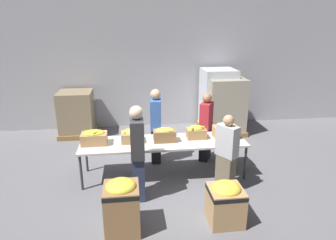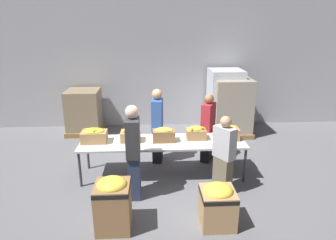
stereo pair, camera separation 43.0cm
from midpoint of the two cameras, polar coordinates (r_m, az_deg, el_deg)
The scene contains 17 objects.
ground_plane at distance 6.42m, azimuth 0.96°, elevation -10.40°, with size 30.00×30.00×0.00m, color slate.
wall_back at distance 8.99m, azimuth -0.49°, elevation 11.32°, with size 16.00×0.08×4.00m.
sorting_table at distance 6.11m, azimuth 0.99°, elevation -4.46°, with size 3.35×0.88×0.76m.
banana_box_0 at distance 6.14m, azimuth -11.97°, elevation -2.85°, with size 0.50×0.33×0.30m.
banana_box_1 at distance 6.10m, azimuth -5.16°, elevation -2.81°, with size 0.39×0.32×0.28m.
banana_box_2 at distance 6.05m, azimuth 1.23°, elevation -2.79°, with size 0.45×0.28×0.29m.
banana_box_3 at distance 6.23m, azimuth 7.33°, elevation -2.41°, with size 0.40×0.31×0.29m.
banana_box_4 at distance 6.33m, azimuth 12.94°, elevation -2.30°, with size 0.50×0.34×0.30m.
volunteer_0 at distance 6.84m, azimuth 9.39°, elevation -1.60°, with size 0.39×0.47×1.58m.
volunteer_1 at distance 5.63m, azimuth 12.74°, elevation -6.71°, with size 0.39×0.45×1.51m.
volunteer_2 at distance 6.72m, azimuth -0.20°, elevation -1.21°, with size 0.28×0.48×1.69m.
volunteer_3 at distance 5.34m, azimuth -4.31°, elevation -6.29°, with size 0.23×0.47×1.74m.
donation_bin_0 at distance 4.76m, azimuth -7.83°, elevation -15.31°, with size 0.53×0.53×0.86m.
donation_bin_1 at distance 4.94m, azimuth 11.99°, elevation -15.37°, with size 0.54×0.54×0.70m.
pallet_stack_0 at distance 8.70m, azimuth 13.29°, elevation 2.43°, with size 1.12×1.12×1.59m.
pallet_stack_1 at distance 8.85m, azimuth -14.35°, elevation 1.48°, with size 0.99×0.99×1.25m.
pallet_stack_2 at distance 8.88m, azimuth 12.11°, elevation 3.53°, with size 1.00×1.00×1.80m.
Camera 2 is at (-0.20, -5.65, 3.07)m, focal length 32.00 mm.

